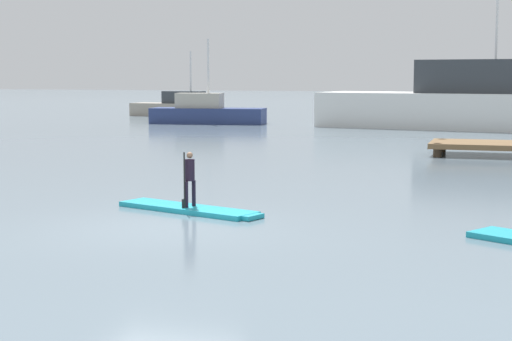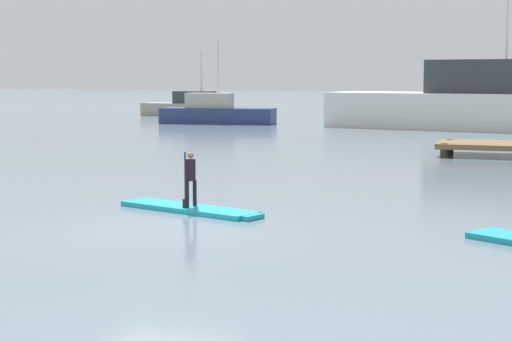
# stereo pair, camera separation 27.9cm
# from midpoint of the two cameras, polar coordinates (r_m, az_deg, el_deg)

# --- Properties ---
(ground_plane) EXTENTS (240.00, 240.00, 0.00)m
(ground_plane) POSITION_cam_midpoint_polar(r_m,az_deg,el_deg) (15.47, -6.78, -3.79)
(ground_plane) COLOR slate
(paddleboard_near) EXTENTS (3.35, 1.76, 0.10)m
(paddleboard_near) POSITION_cam_midpoint_polar(r_m,az_deg,el_deg) (17.06, -4.97, -2.63)
(paddleboard_near) COLOR #1E9EB2
(paddleboard_near) RESTS_ON ground
(paddler_child_solo) EXTENTS (0.25, 0.38, 1.12)m
(paddler_child_solo) POSITION_cam_midpoint_polar(r_m,az_deg,el_deg) (16.95, -5.01, -0.39)
(paddler_child_solo) COLOR black
(paddler_child_solo) RESTS_ON paddleboard_near
(fishing_boat_white_large) EXTENTS (15.52, 6.84, 10.94)m
(fishing_boat_white_large) POSITION_cam_midpoint_polar(r_m,az_deg,el_deg) (43.87, 13.99, 4.35)
(fishing_boat_white_large) COLOR silver
(fishing_boat_white_large) RESTS_ON ground
(fishing_boat_green_midground) EXTENTS (6.16, 2.39, 4.25)m
(fishing_boat_green_midground) POSITION_cam_midpoint_polar(r_m,az_deg,el_deg) (55.79, -5.51, 4.33)
(fishing_boat_green_midground) COLOR #9E9384
(fishing_boat_green_midground) RESTS_ON ground
(motor_boat_small_navy) EXTENTS (6.53, 2.46, 4.72)m
(motor_boat_small_navy) POSITION_cam_midpoint_polar(r_m,az_deg,el_deg) (47.25, -3.57, 3.95)
(motor_boat_small_navy) COLOR navy
(motor_boat_small_navy) RESTS_ON ground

